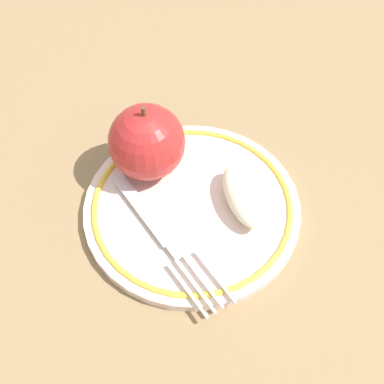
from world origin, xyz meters
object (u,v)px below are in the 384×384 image
at_px(apple_red_whole, 147,142).
at_px(fork, 161,234).
at_px(plate, 192,208).
at_px(apple_slice_front, 243,197).

bearing_deg(apple_red_whole, fork, -81.25).
bearing_deg(plate, apple_red_whole, 131.52).
bearing_deg(apple_slice_front, fork, -82.49).
bearing_deg(apple_red_whole, plate, -48.48).
bearing_deg(plate, apple_slice_front, -1.91).
xyz_separation_m(apple_red_whole, fork, (0.01, -0.08, -0.04)).
xyz_separation_m(apple_slice_front, fork, (-0.08, -0.03, -0.01)).
bearing_deg(fork, apple_red_whole, 155.85).
distance_m(plate, apple_red_whole, 0.08).
xyz_separation_m(plate, apple_red_whole, (-0.04, 0.05, 0.04)).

